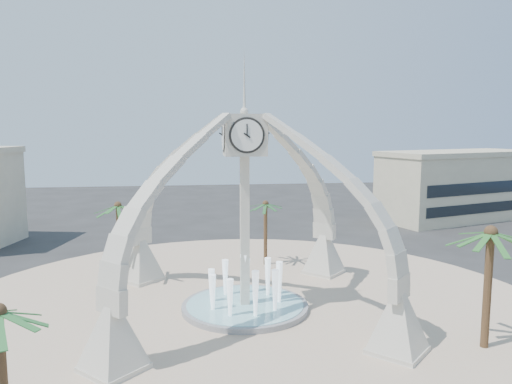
{
  "coord_description": "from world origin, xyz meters",
  "views": [
    {
      "loc": [
        -3.36,
        -30.21,
        11.51
      ],
      "look_at": [
        0.97,
        2.0,
        7.29
      ],
      "focal_mm": 35.0,
      "sensor_mm": 36.0,
      "label": 1
    }
  ],
  "objects": [
    {
      "name": "ground",
      "position": [
        0.0,
        0.0,
        0.0
      ],
      "size": [
        140.0,
        140.0,
        0.0
      ],
      "primitive_type": "plane",
      "color": "#282828",
      "rests_on": "ground"
    },
    {
      "name": "plaza",
      "position": [
        0.0,
        0.0,
        0.03
      ],
      "size": [
        40.0,
        40.0,
        0.06
      ],
      "primitive_type": "cylinder",
      "color": "tan",
      "rests_on": "ground"
    },
    {
      "name": "clock_tower",
      "position": [
        -0.0,
        -0.0,
        6.49
      ],
      "size": [
        17.94,
        17.94,
        16.3
      ],
      "color": "beige",
      "rests_on": "ground"
    },
    {
      "name": "fountain",
      "position": [
        0.0,
        0.0,
        0.29
      ],
      "size": [
        8.0,
        8.0,
        3.62
      ],
      "color": "#98989B",
      "rests_on": "ground"
    },
    {
      "name": "building_ne",
      "position": [
        30.0,
        28.0,
        4.31
      ],
      "size": [
        21.87,
        14.17,
        8.6
      ],
      "rotation": [
        0.0,
        0.0,
        0.31
      ],
      "color": "beige",
      "rests_on": "ground"
    },
    {
      "name": "palm_east",
      "position": [
        11.85,
        -7.1,
        6.11
      ],
      "size": [
        5.38,
        5.38,
        7.01
      ],
      "rotation": [
        0.0,
        0.0,
        -0.28
      ],
      "color": "brown",
      "rests_on": "ground"
    },
    {
      "name": "palm_west",
      "position": [
        -8.53,
        6.45,
        5.8
      ],
      "size": [
        3.66,
        3.66,
        6.54
      ],
      "rotation": [
        0.0,
        0.0,
        0.09
      ],
      "color": "brown",
      "rests_on": "ground"
    },
    {
      "name": "palm_north",
      "position": [
        2.87,
        10.14,
        5.15
      ],
      "size": [
        4.21,
        4.21,
        5.85
      ],
      "rotation": [
        0.0,
        0.0,
        0.35
      ],
      "color": "brown",
      "rests_on": "ground"
    }
  ]
}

